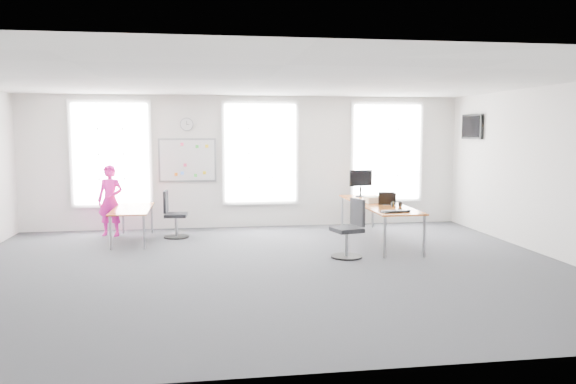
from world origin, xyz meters
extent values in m
plane|color=#252529|center=(0.00, 0.00, 0.00)|extent=(10.00, 10.00, 0.00)
plane|color=silver|center=(0.00, 0.00, 3.00)|extent=(10.00, 10.00, 0.00)
plane|color=silver|center=(0.00, 4.00, 1.50)|extent=(10.00, 0.00, 10.00)
plane|color=silver|center=(0.00, -4.00, 1.50)|extent=(10.00, 0.00, 10.00)
plane|color=silver|center=(5.00, 0.00, 1.50)|extent=(0.00, 10.00, 10.00)
cube|color=silver|center=(-3.00, 3.97, 1.70)|extent=(1.60, 0.06, 2.20)
cube|color=silver|center=(0.30, 3.97, 1.70)|extent=(1.60, 0.06, 2.20)
cube|color=silver|center=(3.30, 3.97, 1.70)|extent=(1.60, 0.06, 2.20)
cube|color=#B66820|center=(2.46, 1.93, 0.75)|extent=(0.84, 3.14, 0.03)
cylinder|color=gray|center=(2.10, 0.42, 0.37)|extent=(0.05, 0.05, 0.73)
cylinder|color=gray|center=(2.82, 0.42, 0.37)|extent=(0.05, 0.05, 0.73)
cylinder|color=gray|center=(2.10, 3.44, 0.37)|extent=(0.05, 0.05, 0.73)
cylinder|color=gray|center=(2.82, 3.44, 0.37)|extent=(0.05, 0.05, 0.73)
cube|color=#B66820|center=(-2.43, 2.69, 0.65)|extent=(0.73, 1.82, 0.03)
cylinder|color=gray|center=(-2.73, 1.84, 0.32)|extent=(0.05, 0.05, 0.64)
cylinder|color=gray|center=(-2.12, 1.84, 0.32)|extent=(0.05, 0.05, 0.64)
cylinder|color=gray|center=(-2.73, 3.54, 0.32)|extent=(0.05, 0.05, 0.64)
cylinder|color=gray|center=(-2.12, 3.54, 0.32)|extent=(0.05, 0.05, 0.64)
cylinder|color=black|center=(1.45, 0.55, 0.02)|extent=(0.55, 0.55, 0.03)
cylinder|color=gray|center=(1.45, 0.55, 0.25)|extent=(0.06, 0.06, 0.44)
cube|color=black|center=(1.45, 0.55, 0.49)|extent=(0.56, 0.56, 0.07)
cube|color=black|center=(1.66, 0.61, 0.79)|extent=(0.16, 0.44, 0.47)
cylinder|color=black|center=(-1.58, 2.88, 0.02)|extent=(0.52, 0.52, 0.03)
cylinder|color=gray|center=(-1.58, 2.88, 0.24)|extent=(0.06, 0.06, 0.42)
cube|color=black|center=(-1.58, 2.88, 0.47)|extent=(0.48, 0.48, 0.07)
cube|color=black|center=(-1.78, 2.90, 0.76)|extent=(0.08, 0.43, 0.45)
imported|color=#EB179C|center=(-2.94, 3.29, 0.75)|extent=(0.63, 0.50, 1.50)
cube|color=silver|center=(-1.35, 3.97, 1.55)|extent=(1.20, 0.03, 0.90)
cylinder|color=gray|center=(-1.35, 3.97, 2.35)|extent=(0.30, 0.04, 0.30)
cube|color=black|center=(4.95, 3.00, 2.30)|extent=(0.06, 0.90, 0.55)
cube|color=black|center=(2.34, 0.65, 0.78)|extent=(0.50, 0.27, 0.02)
ellipsoid|color=black|center=(2.61, 0.65, 0.79)|extent=(0.08, 0.13, 0.05)
cylinder|color=black|center=(2.59, 1.05, 0.77)|extent=(0.08, 0.08, 0.01)
cylinder|color=black|center=(2.55, 1.33, 0.81)|extent=(0.04, 0.10, 0.10)
cylinder|color=black|center=(2.70, 1.33, 0.81)|extent=(0.04, 0.10, 0.10)
cylinder|color=gold|center=(2.55, 1.33, 0.81)|extent=(0.01, 0.10, 0.10)
cube|color=black|center=(2.63, 1.33, 0.87)|extent=(0.17, 0.02, 0.02)
cube|color=black|center=(2.53, 1.65, 0.89)|extent=(0.32, 0.15, 0.25)
cube|color=#F15919|center=(2.53, 1.58, 0.88)|extent=(0.31, 0.16, 0.23)
cube|color=black|center=(2.53, 1.56, 0.89)|extent=(0.32, 0.17, 0.25)
cube|color=beige|center=(2.39, 2.03, 0.82)|extent=(0.37, 0.30, 0.12)
cylinder|color=black|center=(2.42, 3.07, 0.77)|extent=(0.22, 0.22, 0.02)
cylinder|color=black|center=(2.42, 3.07, 0.88)|extent=(0.04, 0.04, 0.22)
cube|color=black|center=(2.42, 3.06, 1.18)|extent=(0.53, 0.12, 0.35)
cube|color=black|center=(2.42, 3.04, 1.18)|extent=(0.49, 0.08, 0.31)
camera|label=1|loc=(-1.01, -8.82, 2.21)|focal=35.00mm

